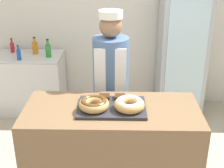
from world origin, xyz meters
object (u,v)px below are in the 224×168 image
object	(u,v)px
brownie_back_right	(120,97)
brownie_back_left	(104,97)
bottle_blue	(19,54)
serving_tray	(112,107)
beverage_fridge	(182,51)
donut_chocolate_glaze	(94,103)
bottle_green	(48,50)
baker_person	(111,88)
chest_freezer	(31,83)
donut_light_glaze	(129,104)
bottle_orange	(35,47)
bottle_red	(12,47)

from	to	relation	value
brownie_back_right	brownie_back_left	bearing A→B (deg)	180.00
brownie_back_left	bottle_blue	size ratio (longest dim) A/B	0.44
serving_tray	beverage_fridge	size ratio (longest dim) A/B	0.31
brownie_back_right	bottle_blue	bearing A→B (deg)	132.51
brownie_back_left	donut_chocolate_glaze	bearing A→B (deg)	-112.25
serving_tray	bottle_green	size ratio (longest dim) A/B	2.28
serving_tray	bottle_blue	bearing A→B (deg)	128.45
baker_person	chest_freezer	size ratio (longest dim) A/B	1.80
beverage_fridge	chest_freezer	world-z (taller)	beverage_fridge
donut_light_glaze	brownie_back_right	distance (m)	0.20
beverage_fridge	bottle_orange	distance (m)	2.02
bottle_green	donut_light_glaze	bearing A→B (deg)	-59.45
bottle_red	chest_freezer	bearing A→B (deg)	-27.96
chest_freezer	beverage_fridge	bearing A→B (deg)	-0.18
brownie_back_left	bottle_orange	xyz separation A→B (m)	(-1.04, 1.71, -0.08)
brownie_back_right	bottle_red	distance (m)	2.33
beverage_fridge	bottle_blue	world-z (taller)	beverage_fridge
brownie_back_left	serving_tray	bearing A→B (deg)	-64.27
donut_chocolate_glaze	bottle_orange	world-z (taller)	donut_chocolate_glaze
donut_light_glaze	bottle_green	distance (m)	2.05
brownie_back_left	donut_light_glaze	bearing A→B (deg)	-41.49
beverage_fridge	bottle_orange	size ratio (longest dim) A/B	7.65
brownie_back_right	bottle_orange	xyz separation A→B (m)	(-1.18, 1.71, -0.08)
chest_freezer	bottle_blue	size ratio (longest dim) A/B	4.62
bottle_orange	bottle_green	bearing A→B (deg)	-32.41
bottle_red	bottle_blue	xyz separation A→B (m)	(0.19, -0.32, -0.00)
brownie_back_right	baker_person	world-z (taller)	baker_person
beverage_fridge	bottle_orange	world-z (taller)	beverage_fridge
serving_tray	baker_person	world-z (taller)	baker_person
serving_tray	bottle_blue	xyz separation A→B (m)	(-1.26, 1.59, -0.07)
serving_tray	brownie_back_left	distance (m)	0.16
brownie_back_right	bottle_green	size ratio (longest dim) A/B	0.36
bottle_green	bottle_orange	world-z (taller)	bottle_green
bottle_orange	bottle_blue	world-z (taller)	bottle_orange
donut_chocolate_glaze	chest_freezer	size ratio (longest dim) A/B	0.27
brownie_back_right	beverage_fridge	size ratio (longest dim) A/B	0.05
serving_tray	chest_freezer	world-z (taller)	serving_tray
donut_chocolate_glaze	brownie_back_right	bearing A→B (deg)	41.49
serving_tray	brownie_back_right	size ratio (longest dim) A/B	6.38
serving_tray	chest_freezer	size ratio (longest dim) A/B	0.61
brownie_back_left	baker_person	bearing A→B (deg)	84.64
brownie_back_right	bottle_red	size ratio (longest dim) A/B	0.44
donut_chocolate_glaze	donut_light_glaze	size ratio (longest dim) A/B	1.00
chest_freezer	bottle_green	bearing A→B (deg)	-10.84
serving_tray	chest_freezer	xyz separation A→B (m)	(-1.20, 1.78, -0.56)
chest_freezer	bottle_orange	bearing A→B (deg)	39.99
bottle_orange	brownie_back_right	bearing A→B (deg)	-55.49
bottle_red	bottle_green	world-z (taller)	bottle_green
donut_chocolate_glaze	beverage_fridge	distance (m)	2.10
bottle_blue	serving_tray	bearing A→B (deg)	-51.55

